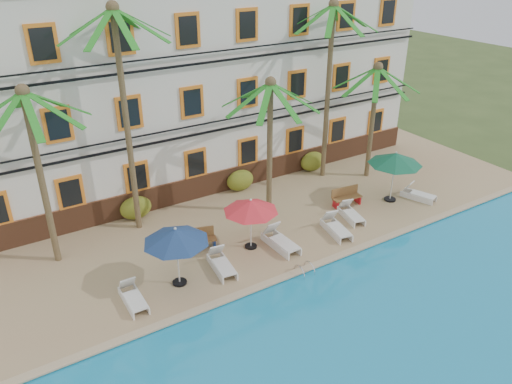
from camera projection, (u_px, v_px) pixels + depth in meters
ground at (303, 259)px, 20.87m from camera, size 100.00×100.00×0.00m
pool_deck at (243, 208)px, 24.61m from camera, size 30.00×12.00×0.25m
swimming_pool at (438, 366)px, 15.52m from camera, size 26.00×12.00×0.20m
pool_coping at (317, 264)px, 20.06m from camera, size 30.00×0.35×0.06m
hotel_building at (193, 81)px, 26.02m from camera, size 25.40×6.44×10.22m
palm_a at (36, 153)px, 18.30m from camera, size 4.38×4.38×7.28m
palm_b at (123, 96)px, 19.99m from camera, size 4.38×4.38×9.73m
palm_c at (270, 127)px, 22.20m from camera, size 4.38×4.38×6.52m
palm_d at (329, 70)px, 25.16m from camera, size 4.38×4.38×9.24m
palm_e at (374, 103)px, 25.90m from camera, size 4.38×4.38×6.26m
shrub_left at (136, 208)px, 23.23m from camera, size 1.50×0.90×1.10m
shrub_mid at (240, 180)px, 25.89m from camera, size 1.50×0.90×1.10m
shrub_right at (312, 161)px, 28.12m from camera, size 1.50×0.90×1.10m
umbrella_blue at (176, 236)px, 18.07m from camera, size 2.47×2.47×2.47m
umbrella_red at (251, 206)px, 20.37m from camera, size 2.32×2.32×2.32m
umbrella_green at (395, 159)px, 24.10m from camera, size 2.63×2.63×2.63m
lounger_a at (133, 297)px, 17.85m from camera, size 0.65×1.75×0.82m
lounger_b at (221, 263)px, 19.69m from camera, size 0.88×1.90×0.87m
lounger_c at (280, 241)px, 21.14m from camera, size 0.78×2.03×0.95m
lounger_d at (336, 227)px, 22.18m from camera, size 1.02×1.97×0.89m
lounger_e at (351, 213)px, 23.33m from camera, size 0.99×1.81×0.81m
lounger_f at (418, 194)px, 25.14m from camera, size 1.15×1.81×0.81m
bench_left at (198, 238)px, 21.00m from camera, size 1.57×0.91×0.93m
bench_right at (346, 196)px, 24.46m from camera, size 1.55×0.65×0.93m
pool_ladder at (304, 272)px, 19.67m from camera, size 0.54×0.74×0.74m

